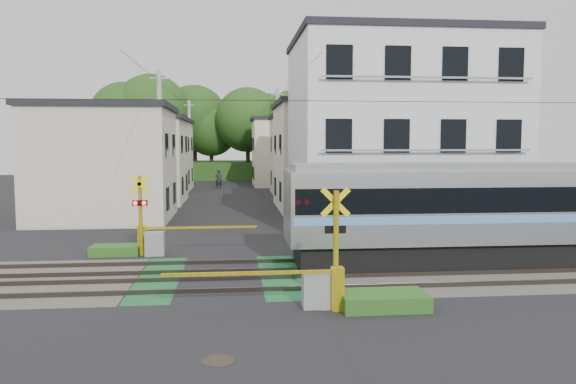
{
  "coord_description": "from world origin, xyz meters",
  "views": [
    {
      "loc": [
        0.39,
        -17.47,
        4.2
      ],
      "look_at": [
        2.64,
        5.0,
        2.22
      ],
      "focal_mm": 35.0,
      "sensor_mm": 36.0,
      "label": 1
    }
  ],
  "objects": [
    {
      "name": "crossing_signal_near",
      "position": [
        2.59,
        -3.65,
        0.71
      ],
      "size": [
        4.74,
        0.65,
        3.09
      ],
      "color": "yellow",
      "rests_on": "ground"
    },
    {
      "name": "catenary",
      "position": [
        6.0,
        0.03,
        3.7
      ],
      "size": [
        60.0,
        5.04,
        7.0
      ],
      "color": "#2D2D33",
      "rests_on": "ground"
    },
    {
      "name": "track_bed",
      "position": [
        0.0,
        0.0,
        0.04
      ],
      "size": [
        120.0,
        120.0,
        0.14
      ],
      "color": "#47423A",
      "rests_on": "ground"
    },
    {
      "name": "houses_row",
      "position": [
        0.25,
        25.92,
        3.24
      ],
      "size": [
        22.07,
        31.35,
        6.8
      ],
      "color": "beige",
      "rests_on": "ground"
    },
    {
      "name": "weed_patches",
      "position": [
        1.76,
        -0.09,
        0.18
      ],
      "size": [
        10.25,
        8.8,
        0.4
      ],
      "color": "#2D5E1E",
      "rests_on": "ground"
    },
    {
      "name": "manhole_cover",
      "position": [
        0.09,
        -6.9,
        0.01
      ],
      "size": [
        0.64,
        0.64,
        0.02
      ],
      "primitive_type": "cylinder",
      "color": "#2D261E",
      "rests_on": "ground"
    },
    {
      "name": "apartment_block",
      "position": [
        8.5,
        9.49,
        4.66
      ],
      "size": [
        10.2,
        8.36,
        9.3
      ],
      "color": "silver",
      "rests_on": "ground"
    },
    {
      "name": "tree_hill",
      "position": [
        -0.37,
        48.21,
        5.81
      ],
      "size": [
        40.0,
        13.14,
        11.77
      ],
      "color": "#254918",
      "rests_on": "ground"
    },
    {
      "name": "pedestrian",
      "position": [
        -0.83,
        34.29,
        0.89
      ],
      "size": [
        0.66,
        0.45,
        1.78
      ],
      "primitive_type": "imported",
      "rotation": [
        0.0,
        0.0,
        3.1
      ],
      "color": "black",
      "rests_on": "ground"
    },
    {
      "name": "utility_poles",
      "position": [
        -1.05,
        23.01,
        4.08
      ],
      "size": [
        7.9,
        42.0,
        8.0
      ],
      "color": "#A5A5A0",
      "rests_on": "ground"
    },
    {
      "name": "crossing_signal_far",
      "position": [
        -2.59,
        3.65,
        0.71
      ],
      "size": [
        4.74,
        0.65,
        3.09
      ],
      "color": "yellow",
      "rests_on": "ground"
    },
    {
      "name": "ground",
      "position": [
        0.0,
        0.0,
        0.0
      ],
      "size": [
        120.0,
        120.0,
        0.0
      ],
      "primitive_type": "plane",
      "color": "black"
    }
  ]
}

